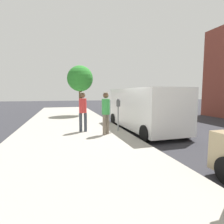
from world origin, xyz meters
TOP-DOWN VIEW (x-y plane):
  - ground_plane at (0.00, 0.00)m, footprint 80.00×80.00m
  - sidewalk_slab at (3.50, 0.00)m, footprint 5.00×32.00m
  - parking_meter_near at (1.35, -0.64)m, footprint 0.14×0.18m
  - pedestrian_in_green at (2.08, -0.06)m, footprint 0.34×0.34m
  - pedestrian_in_red at (2.96, -0.92)m, footprint 0.36×0.34m
  - parked_van at (-0.15, -1.08)m, footprint 2.23×5.24m
  - street_tree at (2.43, -7.30)m, footprint 2.04×2.04m

SIDE VIEW (x-z plane):
  - ground_plane at x=0.00m, z-range 0.00..0.00m
  - sidewalk_slab at x=3.50m, z-range 0.00..0.15m
  - parked_van at x=-0.15m, z-range 0.08..2.23m
  - parking_meter_near at x=1.35m, z-range 0.42..1.94m
  - pedestrian_in_green at x=2.08m, z-range 0.29..2.11m
  - pedestrian_in_red at x=2.96m, z-range 0.29..2.11m
  - street_tree at x=2.43m, z-range 1.08..5.02m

